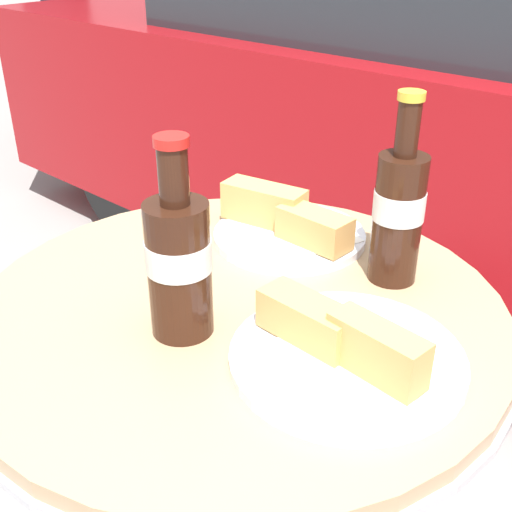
% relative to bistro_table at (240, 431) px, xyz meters
% --- Properties ---
extents(bistro_table, '(0.65, 0.65, 0.78)m').
position_rel_bistro_table_xyz_m(bistro_table, '(0.00, 0.00, 0.00)').
color(bistro_table, '#B7B7BC').
rests_on(bistro_table, ground_plane).
extents(cola_bottle_left, '(0.07, 0.07, 0.22)m').
position_rel_bistro_table_xyz_m(cola_bottle_left, '(-0.01, -0.08, 0.29)').
color(cola_bottle_left, '#33190F').
rests_on(cola_bottle_left, bistro_table).
extents(cola_bottle_right, '(0.06, 0.06, 0.24)m').
position_rel_bistro_table_xyz_m(cola_bottle_right, '(0.10, 0.17, 0.30)').
color(cola_bottle_right, '#33190F').
rests_on(cola_bottle_right, bistro_table).
extents(lunch_plate_near, '(0.22, 0.21, 0.07)m').
position_rel_bistro_table_xyz_m(lunch_plate_near, '(-0.06, 0.17, 0.23)').
color(lunch_plate_near, white).
rests_on(lunch_plate_near, bistro_table).
extents(lunch_plate_far, '(0.24, 0.24, 0.07)m').
position_rel_bistro_table_xyz_m(lunch_plate_far, '(0.16, -0.01, 0.22)').
color(lunch_plate_far, white).
rests_on(lunch_plate_far, bistro_table).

